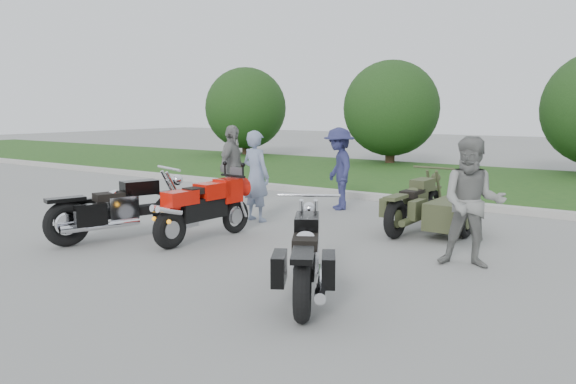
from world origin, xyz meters
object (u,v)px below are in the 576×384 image
Objects in this scene: person_grey at (472,202)px; person_stripe at (256,176)px; cruiser_sidecar at (435,210)px; cruiser_left at (116,211)px; sportbike_red at (202,207)px; person_denim at (339,169)px; cruiser_right at (306,259)px; person_back at (232,167)px.

person_stripe is at bearing 154.48° from person_grey.
cruiser_left is at bearing -139.77° from cruiser_sidecar.
cruiser_left reaches higher than cruiser_sidecar.
sportbike_red is 1.18× the size of person_stripe.
person_denim is at bearing -100.80° from person_stripe.
person_stripe is at bearing 104.09° from sportbike_red.
person_stripe is (-3.27, 3.31, 0.43)m from cruiser_right.
person_stripe is (-3.34, -0.85, 0.47)m from cruiser_sidecar.
sportbike_red is 0.98× the size of cruiser_right.
person_stripe is 4.55m from person_grey.
person_back reaches higher than sportbike_red.
cruiser_left is 4.31m from cruiser_right.
cruiser_left is at bearing 77.99° from person_stripe.
person_denim reaches higher than person_stripe.
cruiser_right is 2.75m from person_grey.
person_stripe is at bearing 88.69° from cruiser_left.
person_stripe is 1.46m from person_back.
cruiser_left is 5.74m from person_grey.
person_back reaches higher than person_grey.
cruiser_sidecar is 1.33× the size of person_stripe.
person_grey is 1.02× the size of person_denim.
person_denim reaches higher than sportbike_red.
person_grey is (5.45, 1.75, 0.42)m from cruiser_left.
person_back is (-5.72, 1.64, 0.01)m from person_grey.
cruiser_left reaches higher than cruiser_right.
person_denim is 2.35m from person_back.
cruiser_sidecar is 4.62m from person_back.
person_back is (-0.27, 3.38, 0.42)m from cruiser_left.
cruiser_left is at bearing 167.25° from person_back.
person_back reaches higher than person_stripe.
cruiser_right is 1.16× the size of person_back.
person_grey reaches higher than person_denim.
person_grey is (4.18, 0.99, 0.33)m from sportbike_red.
cruiser_left is 3.42m from person_back.
sportbike_red is 4.30m from person_grey.
sportbike_red reaches higher than cruiser_right.
cruiser_right is 6.10m from person_back.
person_denim is (1.70, 4.67, 0.40)m from cruiser_left.
person_stripe is 0.97× the size of person_grey.
cruiser_sidecar is at bearing 59.00° from cruiser_right.
person_back reaches higher than cruiser_right.
cruiser_sidecar is 1.32× the size of person_denim.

